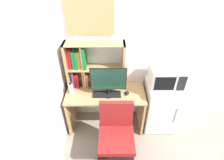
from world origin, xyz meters
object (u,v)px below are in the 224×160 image
at_px(keyboard, 107,94).
at_px(mini_fridge, 160,106).
at_px(water_bottle, 71,89).
at_px(desk_chair, 116,138).
at_px(monitor, 108,81).
at_px(computer_mouse, 127,93).
at_px(hutch_bookshelf, 86,66).
at_px(wall_corkboard, 90,17).
at_px(microwave, 166,77).

relative_size(keyboard, mini_fridge, 0.47).
relative_size(water_bottle, desk_chair, 0.20).
bearing_deg(monitor, mini_fridge, 4.09).
bearing_deg(computer_mouse, keyboard, -176.95).
relative_size(hutch_bookshelf, monitor, 1.67).
relative_size(keyboard, wall_corkboard, 0.65).
relative_size(computer_mouse, wall_corkboard, 0.15).
xyz_separation_m(hutch_bookshelf, microwave, (1.18, -0.17, -0.08)).
bearing_deg(desk_chair, water_bottle, 139.85).
xyz_separation_m(desk_chair, wall_corkboard, (-0.34, 0.86, 1.38)).
distance_m(hutch_bookshelf, computer_mouse, 0.74).
bearing_deg(monitor, computer_mouse, 1.23).
bearing_deg(desk_chair, monitor, 101.13).
bearing_deg(monitor, hutch_bookshelf, 145.85).
height_order(hutch_bookshelf, microwave, hutch_bookshelf).
bearing_deg(wall_corkboard, desk_chair, -68.06).
height_order(mini_fridge, desk_chair, desk_chair).
bearing_deg(desk_chair, wall_corkboard, 111.94).
bearing_deg(microwave, hutch_bookshelf, 171.82).
bearing_deg(computer_mouse, mini_fridge, 5.49).
height_order(mini_fridge, microwave, microwave).
xyz_separation_m(mini_fridge, wall_corkboard, (-1.08, 0.26, 1.35)).
xyz_separation_m(computer_mouse, mini_fridge, (0.56, 0.05, -0.32)).
bearing_deg(computer_mouse, microwave, 5.79).
bearing_deg(water_bottle, hutch_bookshelf, 43.27).
distance_m(hutch_bookshelf, keyboard, 0.53).
relative_size(mini_fridge, desk_chair, 0.93).
bearing_deg(water_bottle, computer_mouse, -1.57).
height_order(monitor, water_bottle, monitor).
bearing_deg(keyboard, water_bottle, 175.84).
xyz_separation_m(mini_fridge, microwave, (0.00, 0.00, 0.59)).
bearing_deg(keyboard, wall_corkboard, 122.80).
bearing_deg(mini_fridge, monitor, -175.91).
bearing_deg(mini_fridge, keyboard, -175.36).
bearing_deg(water_bottle, monitor, -2.94).
bearing_deg(desk_chair, microwave, 39.03).
bearing_deg(water_bottle, microwave, 1.40).
bearing_deg(hutch_bookshelf, mini_fridge, -8.32).
xyz_separation_m(water_bottle, microwave, (1.40, 0.03, 0.19)).
relative_size(monitor, wall_corkboard, 0.80).
xyz_separation_m(water_bottle, mini_fridge, (1.40, 0.03, -0.39)).
xyz_separation_m(computer_mouse, desk_chair, (-0.17, -0.54, -0.35)).
xyz_separation_m(monitor, wall_corkboard, (-0.24, 0.32, 0.79)).
relative_size(computer_mouse, desk_chair, 0.10).
distance_m(keyboard, water_bottle, 0.54).
relative_size(keyboard, desk_chair, 0.44).
bearing_deg(monitor, keyboard, -158.21).
bearing_deg(water_bottle, mini_fridge, 1.28).
height_order(monitor, computer_mouse, monitor).
bearing_deg(wall_corkboard, computer_mouse, -31.55).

